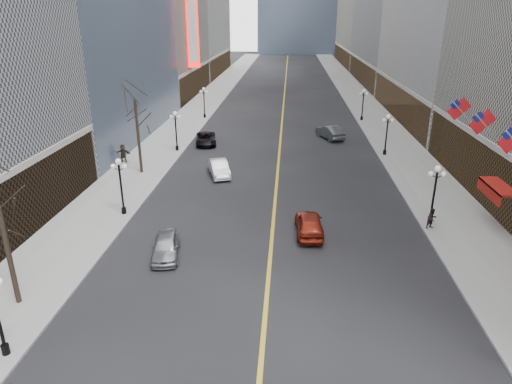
# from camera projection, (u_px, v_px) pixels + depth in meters

# --- Properties ---
(sidewalk_east) EXTENTS (6.00, 230.00, 0.15)m
(sidewalk_east) POSITION_uv_depth(u_px,v_px,m) (372.00, 115.00, 71.43)
(sidewalk_east) COLOR gray
(sidewalk_east) RESTS_ON ground
(sidewalk_west) EXTENTS (6.00, 230.00, 0.15)m
(sidewalk_west) POSITION_uv_depth(u_px,v_px,m) (196.00, 112.00, 73.31)
(sidewalk_west) COLOR gray
(sidewalk_west) RESTS_ON ground
(lane_line) EXTENTS (0.25, 200.00, 0.02)m
(lane_line) POSITION_uv_depth(u_px,v_px,m) (284.00, 103.00, 81.69)
(lane_line) COLOR gold
(lane_line) RESTS_ON ground
(streetlamp_east_1) EXTENTS (1.26, 0.44, 4.52)m
(streetlamp_east_1) POSITION_uv_depth(u_px,v_px,m) (435.00, 189.00, 33.39)
(streetlamp_east_1) COLOR black
(streetlamp_east_1) RESTS_ON sidewalk_east
(streetlamp_east_2) EXTENTS (1.26, 0.44, 4.52)m
(streetlamp_east_2) POSITION_uv_depth(u_px,v_px,m) (387.00, 130.00, 50.11)
(streetlamp_east_2) COLOR black
(streetlamp_east_2) RESTS_ON sidewalk_east
(streetlamp_east_3) EXTENTS (1.26, 0.44, 4.52)m
(streetlamp_east_3) POSITION_uv_depth(u_px,v_px,m) (363.00, 101.00, 66.83)
(streetlamp_east_3) COLOR black
(streetlamp_east_3) RESTS_ON sidewalk_east
(streetlamp_west_1) EXTENTS (1.26, 0.44, 4.52)m
(streetlamp_west_1) POSITION_uv_depth(u_px,v_px,m) (120.00, 181.00, 34.98)
(streetlamp_west_1) COLOR black
(streetlamp_west_1) RESTS_ON sidewalk_west
(streetlamp_west_2) EXTENTS (1.26, 0.44, 4.52)m
(streetlamp_west_2) POSITION_uv_depth(u_px,v_px,m) (176.00, 127.00, 51.70)
(streetlamp_west_2) COLOR black
(streetlamp_west_2) RESTS_ON sidewalk_west
(streetlamp_west_3) EXTENTS (1.26, 0.44, 4.52)m
(streetlamp_west_3) POSITION_uv_depth(u_px,v_px,m) (204.00, 99.00, 68.42)
(streetlamp_west_3) COLOR black
(streetlamp_west_3) RESTS_ON sidewalk_west
(flag_4) EXTENTS (2.87, 0.12, 2.87)m
(flag_4) POSITION_uv_depth(u_px,v_px,m) (484.00, 124.00, 33.42)
(flag_4) COLOR #B2B2B7
(flag_4) RESTS_ON ground
(flag_5) EXTENTS (2.87, 0.12, 2.87)m
(flag_5) POSITION_uv_depth(u_px,v_px,m) (461.00, 111.00, 38.06)
(flag_5) COLOR #B2B2B7
(flag_5) RESTS_ON ground
(awning_c) EXTENTS (1.40, 4.00, 0.93)m
(awning_c) POSITION_uv_depth(u_px,v_px,m) (496.00, 188.00, 33.04)
(awning_c) COLOR maroon
(awning_c) RESTS_ON ground
(theatre_marquee) EXTENTS (2.00, 0.55, 12.00)m
(theatre_marquee) POSITION_uv_depth(u_px,v_px,m) (193.00, 32.00, 78.39)
(theatre_marquee) COLOR red
(theatre_marquee) RESTS_ON ground
(tree_west_far) EXTENTS (3.60, 3.60, 7.92)m
(tree_west_far) POSITION_uv_depth(u_px,v_px,m) (136.00, 111.00, 43.17)
(tree_west_far) COLOR #2D231C
(tree_west_far) RESTS_ON sidewalk_west
(car_nb_near) EXTENTS (2.39, 4.44, 1.43)m
(car_nb_near) POSITION_uv_depth(u_px,v_px,m) (166.00, 246.00, 29.69)
(car_nb_near) COLOR #919398
(car_nb_near) RESTS_ON ground
(car_nb_mid) EXTENTS (2.91, 4.88, 1.52)m
(car_nb_mid) POSITION_uv_depth(u_px,v_px,m) (219.00, 168.00, 44.61)
(car_nb_mid) COLOR silver
(car_nb_mid) RESTS_ON ground
(car_nb_far) EXTENTS (3.24, 5.41, 1.41)m
(car_nb_far) POSITION_uv_depth(u_px,v_px,m) (206.00, 139.00, 55.37)
(car_nb_far) COLOR black
(car_nb_far) RESTS_ON ground
(car_sb_mid) EXTENTS (2.09, 4.77, 1.60)m
(car_sb_mid) POSITION_uv_depth(u_px,v_px,m) (309.00, 224.00, 32.68)
(car_sb_mid) COLOR maroon
(car_sb_mid) RESTS_ON ground
(car_sb_far) EXTENTS (3.59, 5.33, 1.66)m
(car_sb_far) POSITION_uv_depth(u_px,v_px,m) (330.00, 132.00, 57.99)
(car_sb_far) COLOR #474B4E
(car_sb_far) RESTS_ON ground
(ped_east_walk) EXTENTS (0.87, 0.72, 1.57)m
(ped_east_walk) POSITION_uv_depth(u_px,v_px,m) (432.00, 218.00, 33.22)
(ped_east_walk) COLOR black
(ped_east_walk) RESTS_ON sidewalk_east
(ped_west_far) EXTENTS (1.81, 0.62, 1.92)m
(ped_west_far) POSITION_uv_depth(u_px,v_px,m) (123.00, 153.00, 48.12)
(ped_west_far) COLOR black
(ped_west_far) RESTS_ON sidewalk_west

